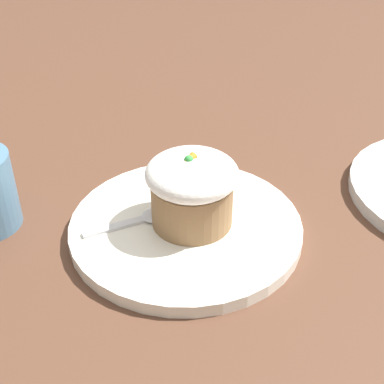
# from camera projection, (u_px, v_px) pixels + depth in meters

# --- Properties ---
(ground_plane) EXTENTS (4.00, 4.00, 0.00)m
(ground_plane) POSITION_uv_depth(u_px,v_px,m) (186.00, 232.00, 0.62)
(ground_plane) COLOR #513323
(dessert_plate) EXTENTS (0.27, 0.27, 0.02)m
(dessert_plate) POSITION_uv_depth(u_px,v_px,m) (186.00, 227.00, 0.62)
(dessert_plate) COLOR white
(dessert_plate) RESTS_ON ground_plane
(carrot_cake) EXTENTS (0.10, 0.10, 0.09)m
(carrot_cake) POSITION_uv_depth(u_px,v_px,m) (192.00, 188.00, 0.59)
(carrot_cake) COLOR olive
(carrot_cake) RESTS_ON dessert_plate
(spoon) EXTENTS (0.11, 0.07, 0.01)m
(spoon) POSITION_uv_depth(u_px,v_px,m) (148.00, 217.00, 0.61)
(spoon) COLOR silver
(spoon) RESTS_ON dessert_plate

